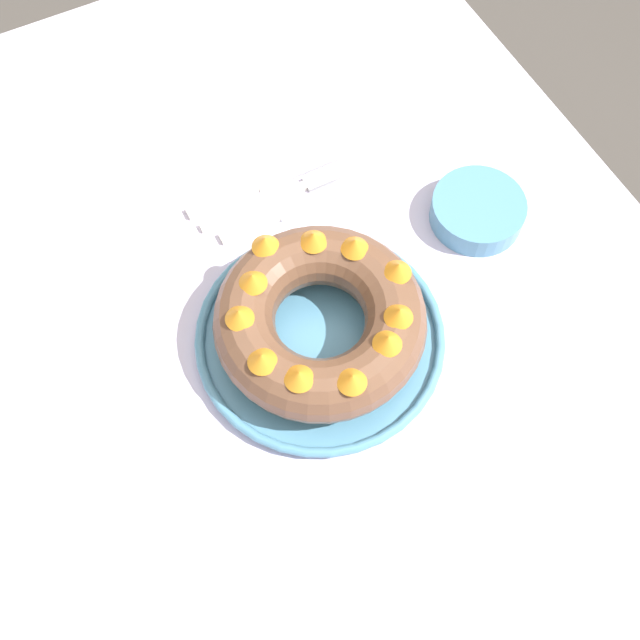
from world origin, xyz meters
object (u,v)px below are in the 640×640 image
at_px(bundt_cake, 320,319).
at_px(serving_knife, 254,187).
at_px(serving_dish, 320,337).
at_px(fork, 285,194).
at_px(side_bowl, 478,211).
at_px(cake_knife, 276,216).

distance_m(bundt_cake, serving_knife, 0.25).
distance_m(serving_dish, fork, 0.22).
bearing_deg(bundt_cake, fork, 164.87).
xyz_separation_m(serving_dish, fork, (-0.22, 0.06, -0.01)).
xyz_separation_m(serving_dish, serving_knife, (-0.25, 0.03, -0.01)).
bearing_deg(serving_knife, side_bowl, 57.96).
distance_m(serving_dish, bundt_cake, 0.05).
distance_m(bundt_cake, cake_knife, 0.20).
bearing_deg(cake_knife, serving_dish, -4.12).
distance_m(fork, side_bowl, 0.26).
bearing_deg(fork, bundt_cake, -11.80).
bearing_deg(serving_knife, bundt_cake, -1.46).
bearing_deg(fork, serving_knife, -127.92).
relative_size(serving_dish, serving_knife, 1.30).
xyz_separation_m(serving_knife, cake_knife, (0.06, 0.01, 0.00)).
bearing_deg(side_bowl, bundt_cake, -76.29).
bearing_deg(cake_knife, serving_knife, -169.78).
xyz_separation_m(cake_knife, side_bowl, (0.12, 0.24, 0.01)).
bearing_deg(serving_dish, serving_knife, 174.10).
distance_m(serving_dish, side_bowl, 0.28).
relative_size(bundt_cake, serving_knife, 1.07).
height_order(serving_knife, side_bowl, side_bowl).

